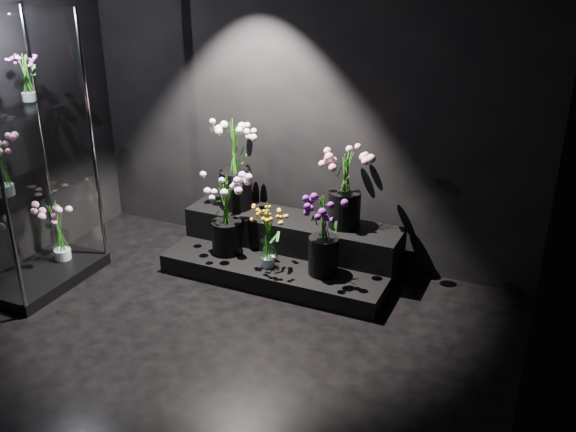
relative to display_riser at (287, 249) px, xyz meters
The scene contains 13 objects.
floor 1.64m from the display_riser, 90.69° to the right, with size 4.00×4.00×0.00m, color black.
wall_back 1.28m from the display_riser, 93.03° to the left, with size 4.00×4.00×0.00m, color black.
wall_right 2.84m from the display_riser, 39.42° to the right, with size 4.00×4.00×0.00m, color black.
display_riser is the anchor object (origin of this frame).
display_case 2.19m from the display_riser, 148.99° to the right, with size 0.58×0.96×2.12m.
bouquet_orange_bells 0.41m from the display_riser, 95.20° to the right, with size 0.31×0.31×0.53m.
bouquet_lilac 0.61m from the display_riser, 154.91° to the right, with size 0.39×0.39×0.67m.
bouquet_purple 0.59m from the display_riser, 28.81° to the right, with size 0.43×0.43×0.64m.
bouquet_cream_roses 0.87m from the display_riser, 166.41° to the left, with size 0.49×0.49×0.77m.
bouquet_pink_roses 0.77m from the display_riser, 17.45° to the left, with size 0.38×0.38×0.65m.
bouquet_case_pink 2.31m from the display_riser, 144.69° to the right, with size 0.34×0.34×0.47m.
bouquet_case_magenta 2.43m from the display_riser, 154.10° to the right, with size 0.27×0.27×0.37m.
bouquet_case_base_pink 1.89m from the display_riser, 154.76° to the right, with size 0.36×0.36×0.50m.
Camera 1 is at (2.01, -2.77, 2.59)m, focal length 40.00 mm.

